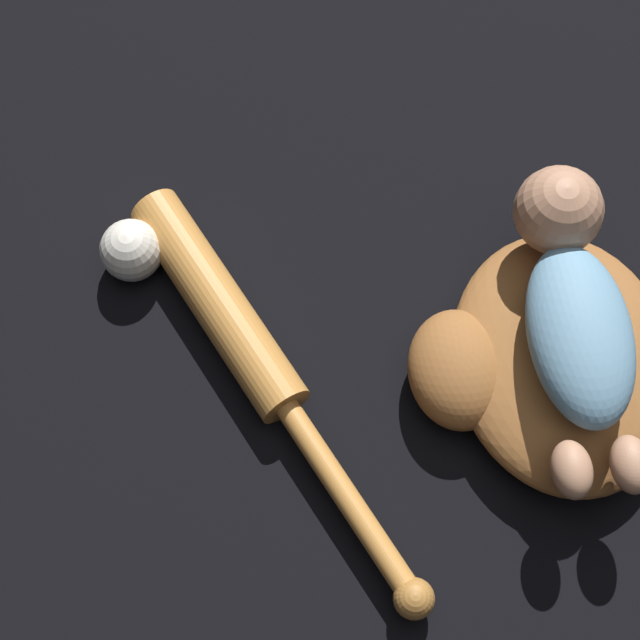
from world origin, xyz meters
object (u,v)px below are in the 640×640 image
Objects in this scene: baseball_bat at (245,344)px; baseball at (131,250)px; baseball_glove at (546,363)px; baby_figure at (574,302)px.

baseball_bat is 0.17m from baseball.
baby_figure is (0.04, -0.02, 0.08)m from baseball_glove.
baseball_glove is 0.87× the size of baby_figure.
baseball_bat is 7.00× the size of baseball.
baseball is (0.14, 0.47, -0.08)m from baby_figure.
baby_figure reaches higher than baseball.
baseball_glove is 4.26× the size of baseball.
baseball_glove reaches higher than baseball.
baseball_glove is 0.33m from baseball_bat.
baby_figure is at bearing -28.74° from baseball_glove.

